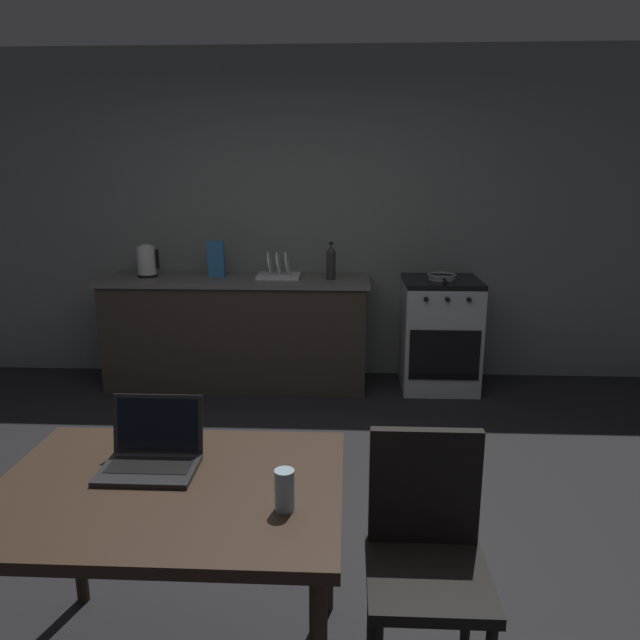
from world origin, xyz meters
The scene contains 13 objects.
ground_plane centered at (0.00, 0.00, 0.00)m, with size 12.00×12.00×0.00m, color black.
back_wall centered at (0.30, 2.56, 1.35)m, with size 6.40×0.10×2.71m, color slate.
kitchen_counter centered at (-0.48, 2.21, 0.45)m, with size 2.16×0.64×0.90m.
stove_oven centered at (1.18, 2.21, 0.45)m, with size 0.60×0.62×0.90m.
dining_table centered at (-0.15, -0.81, 0.67)m, with size 1.14×0.84×0.75m.
chair centered at (0.70, -0.78, 0.52)m, with size 0.40×0.40×0.90m.
laptop centered at (-0.23, -0.70, 0.80)m, with size 0.32×0.26×0.23m.
electric_kettle centered at (-1.20, 2.21, 1.03)m, with size 0.18×0.16×0.26m.
bottle centered at (0.30, 2.16, 1.04)m, with size 0.07×0.07×0.30m.
frying_pan centered at (1.18, 2.18, 0.93)m, with size 0.23×0.40×0.05m.
drinking_glass centered at (0.25, -0.95, 0.82)m, with size 0.06×0.06×0.13m.
cereal_box centered at (-0.63, 2.23, 1.05)m, with size 0.13×0.05×0.29m.
dish_rack centered at (-0.12, 2.21, 0.95)m, with size 0.34×0.26×0.21m.
Camera 1 is at (0.43, -2.56, 1.74)m, focal length 33.77 mm.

